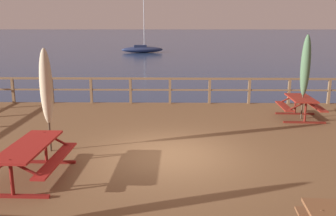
{
  "coord_description": "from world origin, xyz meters",
  "views": [
    {
      "loc": [
        0.15,
        -8.84,
        4.03
      ],
      "look_at": [
        0.0,
        0.95,
        1.79
      ],
      "focal_mm": 39.05,
      "sensor_mm": 36.0,
      "label": 1
    }
  ],
  "objects": [
    {
      "name": "patio_umbrella_short_mid",
      "position": [
        4.66,
        3.72,
        2.64
      ],
      "size": [
        0.32,
        0.32,
        2.92
      ],
      "color": "#4C3828",
      "rests_on": "wooden_deck"
    },
    {
      "name": "picnic_table_mid_left",
      "position": [
        -2.9,
        -1.54,
        1.35
      ],
      "size": [
        1.44,
        2.17,
        0.78
      ],
      "color": "maroon",
      "rests_on": "wooden_deck"
    },
    {
      "name": "railing_waterside_far",
      "position": [
        0.0,
        6.18,
        1.53
      ],
      "size": [
        16.63,
        0.1,
        1.09
      ],
      "color": "brown",
      "rests_on": "wooden_deck"
    },
    {
      "name": "ground_plane",
      "position": [
        0.0,
        0.0,
        0.0
      ],
      "size": [
        600.0,
        600.0,
        0.0
      ],
      "primitive_type": "plane",
      "color": "navy"
    },
    {
      "name": "wooden_deck",
      "position": [
        0.0,
        0.0,
        0.39
      ],
      "size": [
        16.83,
        12.65,
        0.79
      ],
      "primitive_type": "cube",
      "color": "brown",
      "rests_on": "ground"
    },
    {
      "name": "picnic_table_front_right",
      "position": [
        4.6,
        3.71,
        1.34
      ],
      "size": [
        1.49,
        1.68,
        0.78
      ],
      "color": "maroon",
      "rests_on": "wooden_deck"
    },
    {
      "name": "sailboat_distant",
      "position": [
        -4.45,
        44.7,
        0.51
      ],
      "size": [
        6.18,
        2.55,
        7.72
      ],
      "color": "navy",
      "rests_on": "ground"
    },
    {
      "name": "patio_umbrella_short_front",
      "position": [
        -3.07,
        0.21,
        2.49
      ],
      "size": [
        0.32,
        0.32,
        2.68
      ],
      "color": "#4C3828",
      "rests_on": "wooden_deck"
    }
  ]
}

